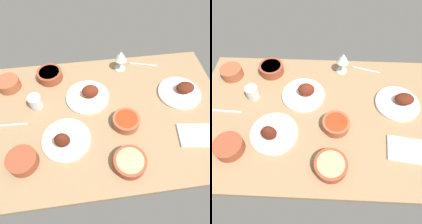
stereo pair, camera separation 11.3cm
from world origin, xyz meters
TOP-DOWN VIEW (x-y plane):
  - dining_table at (0.00, 0.00)cm, footprint 140.00×90.00cm
  - plate_center_main at (8.08, -13.08)cm, footprint 25.39×25.39cm
  - plate_far_side at (22.41, 14.61)cm, footprint 25.05×25.05cm
  - plate_near_viewer at (-47.36, -9.05)cm, footprint 25.22×25.22cm
  - bowl_cream at (55.58, -27.63)cm, footprint 13.47×13.47cm
  - bowl_soup at (30.84, -32.04)cm, footprint 15.36×15.36cm
  - bowl_pasta at (-7.74, 30.63)cm, footprint 15.92×15.92cm
  - bowl_onions at (42.63, 23.35)cm, footprint 14.55×14.55cm
  - bowl_sauce at (-10.41, 7.79)cm, footprint 14.65×14.65cm
  - wine_glass at (-14.75, -35.04)cm, footprint 7.60×7.60cm
  - water_tumbler at (38.37, -11.00)cm, footprint 7.39×7.39cm
  - folded_napkin at (-45.52, 20.14)cm, footprint 19.53×15.63cm
  - fork_loose at (52.30, 0.62)cm, footprint 18.76×1.64cm
  - spoon_loose at (-30.84, -36.28)cm, footprint 17.86×5.96cm

SIDE VIEW (x-z plane):
  - dining_table at x=0.00cm, z-range 0.00..4.00cm
  - fork_loose at x=52.30cm, z-range 4.00..4.80cm
  - spoon_loose at x=-30.84cm, z-range 4.00..4.80cm
  - folded_napkin at x=-45.52cm, z-range 4.00..5.20cm
  - plate_near_viewer at x=-47.36cm, z-range 2.35..9.55cm
  - plate_center_main at x=8.08cm, z-range 1.76..10.98cm
  - plate_far_side at x=22.41cm, z-range 0.89..12.05cm
  - bowl_sauce at x=-10.41cm, z-range 4.24..9.33cm
  - bowl_pasta at x=-7.74cm, z-range 4.24..9.37cm
  - bowl_soup at x=30.84cm, z-range 4.25..10.08cm
  - bowl_onions at x=42.63cm, z-range 4.25..10.19cm
  - bowl_cream at x=55.58cm, z-range 4.25..10.51cm
  - water_tumbler at x=38.37cm, z-range 4.00..11.74cm
  - wine_glass at x=-14.75cm, z-range 6.93..20.93cm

